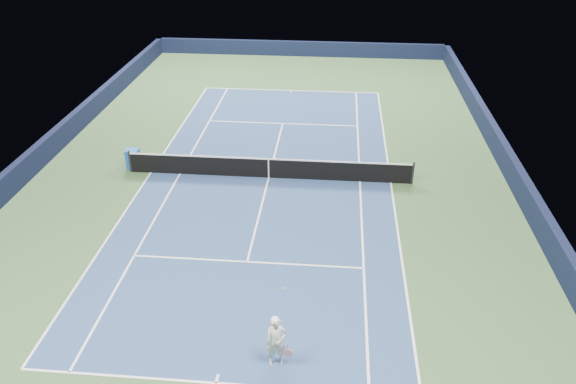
{
  "coord_description": "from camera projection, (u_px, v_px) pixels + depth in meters",
  "views": [
    {
      "loc": [
        2.9,
        -22.3,
        11.96
      ],
      "look_at": [
        1.15,
        -3.0,
        1.0
      ],
      "focal_mm": 35.0,
      "sensor_mm": 36.0,
      "label": 1
    }
  ],
  "objects": [
    {
      "name": "ground",
      "position": [
        269.0,
        178.0,
        25.45
      ],
      "size": [
        40.0,
        40.0,
        0.0
      ],
      "primitive_type": "plane",
      "color": "#314F2B",
      "rests_on": "ground"
    },
    {
      "name": "wall_far",
      "position": [
        300.0,
        49.0,
        42.36
      ],
      "size": [
        22.0,
        0.35,
        1.1
      ],
      "primitive_type": "cube",
      "color": "black",
      "rests_on": "ground"
    },
    {
      "name": "wall_right",
      "position": [
        516.0,
        177.0,
        24.32
      ],
      "size": [
        0.35,
        40.0,
        1.1
      ],
      "primitive_type": "cube",
      "color": "#111633",
      "rests_on": "ground"
    },
    {
      "name": "wall_left",
      "position": [
        37.0,
        157.0,
        26.03
      ],
      "size": [
        0.35,
        40.0,
        1.1
      ],
      "primitive_type": "cube",
      "color": "black",
      "rests_on": "ground"
    },
    {
      "name": "court_surface",
      "position": [
        269.0,
        178.0,
        25.45
      ],
      "size": [
        10.97,
        23.77,
        0.01
      ],
      "primitive_type": "cube",
      "color": "navy",
      "rests_on": "ground"
    },
    {
      "name": "baseline_far",
      "position": [
        291.0,
        90.0,
        35.75
      ],
      "size": [
        10.97,
        0.08,
        0.0
      ],
      "primitive_type": "cube",
      "color": "white",
      "rests_on": "ground"
    },
    {
      "name": "baseline_near",
      "position": [
        216.0,
        383.0,
        15.14
      ],
      "size": [
        10.97,
        0.08,
        0.0
      ],
      "primitive_type": "cube",
      "color": "white",
      "rests_on": "ground"
    },
    {
      "name": "sideline_doubles_right",
      "position": [
        391.0,
        183.0,
        25.01
      ],
      "size": [
        0.08,
        23.77,
        0.0
      ],
      "primitive_type": "cube",
      "color": "white",
      "rests_on": "ground"
    },
    {
      "name": "sideline_doubles_left",
      "position": [
        151.0,
        172.0,
        25.87
      ],
      "size": [
        0.08,
        23.77,
        0.0
      ],
      "primitive_type": "cube",
      "color": "white",
      "rests_on": "ground"
    },
    {
      "name": "sideline_singles_right",
      "position": [
        360.0,
        181.0,
        25.12
      ],
      "size": [
        0.08,
        23.77,
        0.0
      ],
      "primitive_type": "cube",
      "color": "white",
      "rests_on": "ground"
    },
    {
      "name": "sideline_singles_left",
      "position": [
        180.0,
        174.0,
        25.77
      ],
      "size": [
        0.08,
        23.77,
        0.0
      ],
      "primitive_type": "cube",
      "color": "white",
      "rests_on": "ground"
    },
    {
      "name": "service_line_far",
      "position": [
        283.0,
        123.0,
        30.99
      ],
      "size": [
        8.23,
        0.08,
        0.0
      ],
      "primitive_type": "cube",
      "color": "white",
      "rests_on": "ground"
    },
    {
      "name": "service_line_near",
      "position": [
        247.0,
        262.0,
        19.89
      ],
      "size": [
        8.23,
        0.08,
        0.0
      ],
      "primitive_type": "cube",
      "color": "white",
      "rests_on": "ground"
    },
    {
      "name": "center_service_line",
      "position": [
        269.0,
        177.0,
        25.44
      ],
      "size": [
        0.08,
        12.8,
        0.0
      ],
      "primitive_type": "cube",
      "color": "white",
      "rests_on": "ground"
    },
    {
      "name": "center_mark_far",
      "position": [
        291.0,
        91.0,
        35.62
      ],
      "size": [
        0.08,
        0.3,
        0.0
      ],
      "primitive_type": "cube",
      "color": "white",
      "rests_on": "ground"
    },
    {
      "name": "center_mark_near",
      "position": [
        217.0,
        379.0,
        15.27
      ],
      "size": [
        0.08,
        0.3,
        0.0
      ],
      "primitive_type": "cube",
      "color": "white",
      "rests_on": "ground"
    },
    {
      "name": "tennis_net",
      "position": [
        269.0,
        168.0,
        25.2
      ],
      "size": [
        12.9,
        0.1,
        1.07
      ],
      "color": "black",
      "rests_on": "ground"
    },
    {
      "name": "sponsor_cube",
      "position": [
        133.0,
        159.0,
        26.07
      ],
      "size": [
        0.63,
        0.54,
        0.93
      ],
      "color": "blue",
      "rests_on": "ground"
    },
    {
      "name": "tennis_player",
      "position": [
        276.0,
        341.0,
        15.38
      ],
      "size": [
        0.8,
        1.3,
        1.88
      ],
      "color": "silver",
      "rests_on": "ground"
    }
  ]
}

